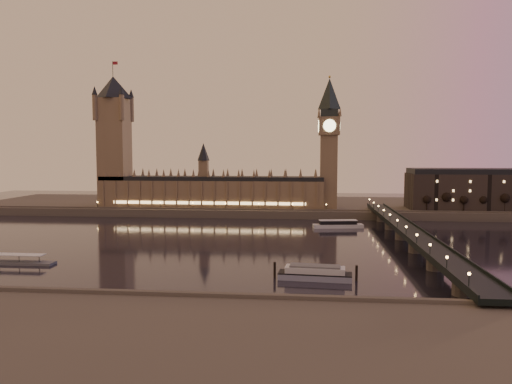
# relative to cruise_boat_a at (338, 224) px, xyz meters

# --- Properties ---
(ground) EXTENTS (700.00, 700.00, 0.00)m
(ground) POSITION_rel_cruise_boat_a_xyz_m (-57.95, -60.60, -2.36)
(ground) COLOR black
(ground) RESTS_ON ground
(far_embankment) EXTENTS (560.00, 130.00, 6.00)m
(far_embankment) POSITION_rel_cruise_boat_a_xyz_m (-27.95, 104.40, 0.64)
(far_embankment) COLOR #423D35
(far_embankment) RESTS_ON ground
(near_embankment) EXTENTS (560.00, 110.00, 6.00)m
(near_embankment) POSITION_rel_cruise_boat_a_xyz_m (-27.95, -235.60, 0.64)
(near_embankment) COLOR #423D35
(near_embankment) RESTS_ON ground
(palace_of_westminster) EXTENTS (180.00, 26.62, 52.00)m
(palace_of_westminster) POSITION_rel_cruise_boat_a_xyz_m (-98.07, 60.39, 19.35)
(palace_of_westminster) COLOR brown
(palace_of_westminster) RESTS_ON ground
(victoria_tower) EXTENTS (31.68, 31.68, 118.00)m
(victoria_tower) POSITION_rel_cruise_boat_a_xyz_m (-177.95, 60.40, 63.43)
(victoria_tower) COLOR brown
(victoria_tower) RESTS_ON ground
(big_ben) EXTENTS (17.68, 17.68, 104.00)m
(big_ben) POSITION_rel_cruise_boat_a_xyz_m (-3.96, 60.39, 61.60)
(big_ben) COLOR brown
(big_ben) RESTS_ON ground
(westminster_bridge) EXTENTS (13.20, 260.00, 15.30)m
(westminster_bridge) POSITION_rel_cruise_boat_a_xyz_m (33.66, -60.60, 3.16)
(westminster_bridge) COLOR black
(westminster_bridge) RESTS_ON ground
(city_block) EXTENTS (155.00, 45.00, 34.00)m
(city_block) POSITION_rel_cruise_boat_a_xyz_m (136.99, 70.33, 19.89)
(city_block) COLOR black
(city_block) RESTS_ON ground
(bare_tree_0) EXTENTS (6.46, 6.46, 13.13)m
(bare_tree_0) POSITION_rel_cruise_boat_a_xyz_m (68.57, 48.40, 13.46)
(bare_tree_0) COLOR black
(bare_tree_0) RESTS_ON ground
(bare_tree_1) EXTENTS (6.46, 6.46, 13.13)m
(bare_tree_1) POSITION_rel_cruise_boat_a_xyz_m (82.66, 48.40, 13.46)
(bare_tree_1) COLOR black
(bare_tree_1) RESTS_ON ground
(bare_tree_2) EXTENTS (6.46, 6.46, 13.13)m
(bare_tree_2) POSITION_rel_cruise_boat_a_xyz_m (96.76, 48.40, 13.46)
(bare_tree_2) COLOR black
(bare_tree_2) RESTS_ON ground
(bare_tree_3) EXTENTS (6.46, 6.46, 13.13)m
(bare_tree_3) POSITION_rel_cruise_boat_a_xyz_m (110.85, 48.40, 13.46)
(bare_tree_3) COLOR black
(bare_tree_3) RESTS_ON ground
(bare_tree_4) EXTENTS (6.46, 6.46, 13.13)m
(bare_tree_4) POSITION_rel_cruise_boat_a_xyz_m (124.95, 48.40, 13.46)
(bare_tree_4) COLOR black
(bare_tree_4) RESTS_ON ground
(cruise_boat_a) EXTENTS (34.13, 12.28, 5.35)m
(cruise_boat_a) POSITION_rel_cruise_boat_a_xyz_m (0.00, 0.00, 0.00)
(cruise_boat_a) COLOR silver
(cruise_boat_a) RESTS_ON ground
(moored_barge) EXTENTS (33.55, 10.59, 6.17)m
(moored_barge) POSITION_rel_cruise_boat_a_xyz_m (-17.77, -138.72, 0.25)
(moored_barge) COLOR #858EAA
(moored_barge) RESTS_ON ground
(pontoon_pier) EXTENTS (40.31, 6.72, 10.75)m
(pontoon_pier) POSITION_rel_cruise_boat_a_xyz_m (-155.16, -124.36, -1.20)
(pontoon_pier) COLOR #595B5E
(pontoon_pier) RESTS_ON ground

